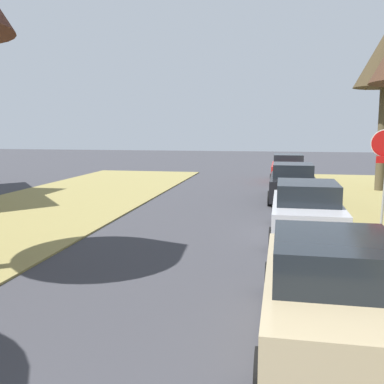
% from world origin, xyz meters
% --- Properties ---
extents(parked_sedan_tan, '(1.98, 4.42, 1.57)m').
position_xyz_m(parked_sedan_tan, '(2.40, 6.15, 0.72)').
color(parked_sedan_tan, tan).
rests_on(parked_sedan_tan, ground).
extents(parked_sedan_silver, '(1.98, 4.42, 1.57)m').
position_xyz_m(parked_sedan_silver, '(2.45, 12.44, 0.72)').
color(parked_sedan_silver, '#BCBCC1').
rests_on(parked_sedan_silver, ground).
extents(parked_sedan_black, '(1.98, 4.42, 1.57)m').
position_xyz_m(parked_sedan_black, '(2.29, 19.02, 0.72)').
color(parked_sedan_black, black).
rests_on(parked_sedan_black, ground).
extents(parked_sedan_red, '(1.98, 4.42, 1.57)m').
position_xyz_m(parked_sedan_red, '(2.27, 25.85, 0.72)').
color(parked_sedan_red, red).
rests_on(parked_sedan_red, ground).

